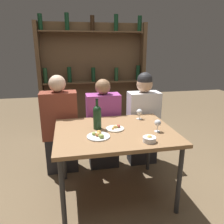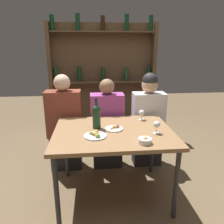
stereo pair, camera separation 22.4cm
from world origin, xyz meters
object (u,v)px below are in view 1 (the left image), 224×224
object	(u,v)px
seated_person_center	(103,127)
seated_person_right	(143,121)
wine_bottle	(97,116)
food_plate_0	(115,128)
wine_glass_0	(139,112)
food_plate_1	(98,136)
wine_glass_1	(158,123)
seated_person_left	(60,128)
snack_bowl	(149,139)

from	to	relation	value
seated_person_center	seated_person_right	bearing A→B (deg)	0.00
wine_bottle	food_plate_0	xyz separation A→B (m)	(0.17, -0.05, -0.12)
wine_glass_0	food_plate_1	distance (m)	0.68
wine_glass_0	wine_glass_1	distance (m)	0.41
seated_person_left	food_plate_1	bearing A→B (deg)	-63.63
wine_glass_1	food_plate_1	world-z (taller)	wine_glass_1
wine_bottle	seated_person_left	size ratio (longest dim) A/B	0.26
food_plate_1	seated_person_right	world-z (taller)	seated_person_right
seated_person_right	wine_glass_0	bearing A→B (deg)	-117.34
food_plate_1	snack_bowl	distance (m)	0.46
food_plate_0	seated_person_left	size ratio (longest dim) A/B	0.15
food_plate_1	snack_bowl	size ratio (longest dim) A/B	1.84
food_plate_1	seated_person_left	distance (m)	0.85
seated_person_right	food_plate_1	bearing A→B (deg)	-133.12
wine_bottle	wine_glass_0	size ratio (longest dim) A/B	2.66
seated_person_center	seated_person_left	bearing A→B (deg)	-180.00
food_plate_0	snack_bowl	distance (m)	0.42
wine_bottle	seated_person_center	xyz separation A→B (m)	(0.15, 0.53, -0.33)
wine_glass_1	snack_bowl	bearing A→B (deg)	-127.53
snack_bowl	seated_person_left	bearing A→B (deg)	130.27
wine_glass_1	seated_person_right	distance (m)	0.77
food_plate_0	seated_person_center	size ratio (longest dim) A/B	0.16
seated_person_left	seated_person_right	xyz separation A→B (m)	(1.06, 0.00, 0.02)
wine_bottle	food_plate_1	bearing A→B (deg)	-95.40
wine_glass_1	snack_bowl	distance (m)	0.27
seated_person_center	snack_bowl	bearing A→B (deg)	-74.63
food_plate_0	food_plate_1	world-z (taller)	food_plate_1
food_plate_0	wine_glass_1	bearing A→B (deg)	-20.22
wine_bottle	wine_glass_0	xyz separation A→B (m)	(0.51, 0.21, -0.05)
seated_person_left	wine_glass_0	bearing A→B (deg)	-19.72
snack_bowl	seated_person_left	xyz separation A→B (m)	(-0.79, 0.93, -0.19)
wine_glass_0	seated_person_center	world-z (taller)	seated_person_center
seated_person_left	seated_person_right	bearing A→B (deg)	0.00
wine_glass_0	seated_person_right	bearing A→B (deg)	62.66
seated_person_center	seated_person_right	xyz separation A→B (m)	(0.53, 0.00, 0.05)
wine_bottle	wine_glass_0	world-z (taller)	wine_bottle
wine_bottle	wine_glass_0	bearing A→B (deg)	22.18
wine_glass_0	wine_glass_1	xyz separation A→B (m)	(0.05, -0.40, 0.01)
wine_bottle	seated_person_right	size ratio (longest dim) A/B	0.25
food_plate_0	food_plate_1	xyz separation A→B (m)	(-0.19, -0.16, 0.00)
food_plate_0	seated_person_left	world-z (taller)	seated_person_left
food_plate_1	seated_person_left	size ratio (longest dim) A/B	0.18
wine_glass_0	seated_person_left	world-z (taller)	seated_person_left
wine_glass_1	food_plate_0	distance (m)	0.42
snack_bowl	wine_glass_0	bearing A→B (deg)	79.99
food_plate_0	seated_person_right	size ratio (longest dim) A/B	0.15
wine_glass_0	food_plate_1	world-z (taller)	wine_glass_0
wine_bottle	seated_person_left	world-z (taller)	seated_person_left
food_plate_1	seated_person_left	bearing A→B (deg)	116.37
food_plate_0	seated_person_center	xyz separation A→B (m)	(-0.03, 0.58, -0.21)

